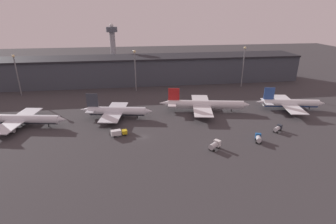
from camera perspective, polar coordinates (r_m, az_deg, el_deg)
name	(u,v)px	position (r m, az deg, el deg)	size (l,w,h in m)	color
ground	(143,137)	(115.89, -5.41, -5.45)	(600.00, 600.00, 0.00)	#383538
terminal_building	(137,70)	(200.16, -6.86, 9.13)	(245.58, 27.22, 19.72)	#3D424C
airplane_0	(20,119)	(142.54, -29.48, -1.39)	(44.56, 32.34, 13.18)	silver
airplane_1	(116,111)	(136.13, -11.21, 0.16)	(37.64, 29.45, 13.00)	silver
airplane_2	(204,105)	(144.00, 7.92, 1.60)	(49.39, 35.95, 12.90)	silver
airplane_3	(290,103)	(160.38, 25.02, 1.73)	(38.12, 33.19, 12.50)	white
service_vehicle_0	(215,145)	(106.76, 10.14, -7.12)	(5.65, 5.26, 3.32)	white
service_vehicle_1	(118,133)	(117.62, -10.75, -4.42)	(7.35, 3.84, 2.93)	gold
service_vehicle_2	(258,138)	(117.12, 19.10, -5.40)	(3.66, 5.15, 3.13)	#195199
service_vehicle_3	(278,128)	(129.82, 22.78, -3.29)	(5.31, 4.65, 2.89)	#282D38
lamp_post_0	(16,70)	(191.77, -30.13, 7.89)	(1.80, 1.80, 26.26)	slate
lamp_post_1	(135,66)	(177.62, -7.18, 9.95)	(1.80, 1.80, 27.45)	slate
lamp_post_2	(244,62)	(193.79, 16.13, 10.41)	(1.80, 1.80, 28.37)	slate
control_tower	(113,45)	(229.55, -11.91, 14.04)	(9.00, 9.00, 41.56)	#99999E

